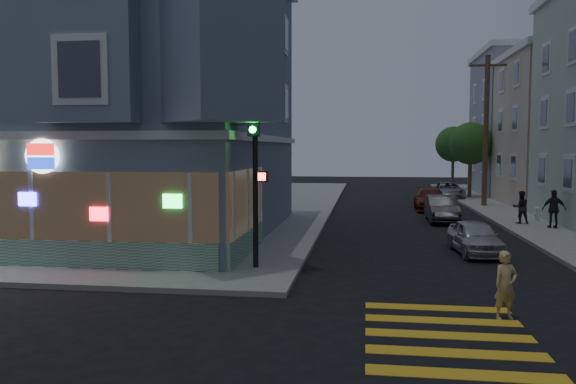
% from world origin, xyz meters
% --- Properties ---
extents(ground, '(120.00, 120.00, 0.00)m').
position_xyz_m(ground, '(0.00, 0.00, 0.00)').
color(ground, black).
rests_on(ground, ground).
extents(sidewalk_nw, '(33.00, 42.00, 0.15)m').
position_xyz_m(sidewalk_nw, '(-13.50, 23.00, 0.07)').
color(sidewalk_nw, gray).
rests_on(sidewalk_nw, ground).
extents(corner_building, '(14.60, 14.60, 11.40)m').
position_xyz_m(corner_building, '(-6.00, 10.98, 5.82)').
color(corner_building, slate).
rests_on(corner_building, sidewalk_nw).
extents(row_house_d, '(12.00, 8.60, 10.50)m').
position_xyz_m(row_house_d, '(19.50, 34.00, 5.40)').
color(row_house_d, gray).
rests_on(row_house_d, sidewalk_ne).
extents(utility_pole, '(2.20, 0.30, 9.00)m').
position_xyz_m(utility_pole, '(12.00, 24.00, 4.80)').
color(utility_pole, '#4C3826').
rests_on(utility_pole, sidewalk_ne).
extents(street_tree_near, '(3.00, 3.00, 5.30)m').
position_xyz_m(street_tree_near, '(12.20, 30.00, 3.94)').
color(street_tree_near, '#4C3826').
rests_on(street_tree_near, sidewalk_ne).
extents(street_tree_far, '(3.00, 3.00, 5.30)m').
position_xyz_m(street_tree_far, '(12.20, 38.00, 3.94)').
color(street_tree_far, '#4C3826').
rests_on(street_tree_far, sidewalk_ne).
extents(running_child, '(0.62, 0.52, 1.46)m').
position_xyz_m(running_child, '(7.85, 1.03, 0.73)').
color(running_child, tan).
rests_on(running_child, ground).
extents(pedestrian_a, '(0.77, 0.62, 1.51)m').
position_xyz_m(pedestrian_a, '(11.98, 15.76, 0.90)').
color(pedestrian_a, black).
rests_on(pedestrian_a, sidewalk_ne).
extents(pedestrian_b, '(0.98, 0.41, 1.68)m').
position_xyz_m(pedestrian_b, '(13.00, 14.39, 0.99)').
color(pedestrian_b, '#242128').
rests_on(pedestrian_b, sidewalk_ne).
extents(parked_car_a, '(1.64, 3.51, 1.16)m').
position_xyz_m(parked_car_a, '(8.61, 8.55, 0.58)').
color(parked_car_a, '#B7B9C0').
rests_on(parked_car_a, ground).
extents(parked_car_b, '(1.40, 3.93, 1.29)m').
position_xyz_m(parked_car_b, '(8.60, 17.04, 0.65)').
color(parked_car_b, '#35373A').
rests_on(parked_car_b, ground).
extents(parked_car_c, '(1.91, 4.38, 1.26)m').
position_xyz_m(parked_car_c, '(8.60, 22.24, 0.63)').
color(parked_car_c, '#5B2015').
rests_on(parked_car_c, ground).
extents(parked_car_d, '(2.10, 4.38, 1.20)m').
position_xyz_m(parked_car_d, '(10.70, 29.87, 0.60)').
color(parked_car_d, '#9AA0A4').
rests_on(parked_car_d, ground).
extents(traffic_signal, '(0.56, 0.54, 4.86)m').
position_xyz_m(traffic_signal, '(1.72, 4.61, 3.44)').
color(traffic_signal, black).
rests_on(traffic_signal, sidewalk_nw).
extents(fire_hydrant, '(0.41, 0.24, 0.71)m').
position_xyz_m(fire_hydrant, '(13.00, 16.73, 0.52)').
color(fire_hydrant, silver).
rests_on(fire_hydrant, sidewalk_ne).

